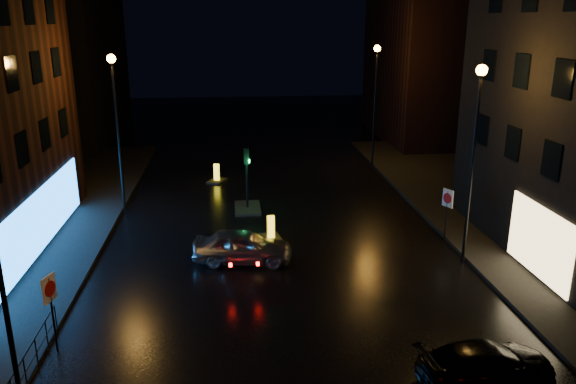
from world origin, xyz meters
name	(u,v)px	position (x,y,z in m)	size (l,w,h in m)	color
ground	(301,351)	(0.00, 0.00, 0.00)	(120.00, 120.00, 0.00)	black
pavement_right	(571,238)	(14.00, 8.00, 0.07)	(12.00, 44.00, 0.15)	black
building_far_left	(62,56)	(-16.00, 35.00, 7.00)	(8.00, 16.00, 14.00)	black
building_far_right	(429,68)	(15.00, 32.00, 6.00)	(8.00, 14.00, 12.00)	black
street_lamp_lfar	(116,111)	(-7.80, 14.00, 5.56)	(0.44, 0.44, 8.37)	black
street_lamp_rnear	(475,136)	(7.80, 6.00, 5.56)	(0.44, 0.44, 8.37)	black
street_lamp_rfar	(375,88)	(7.80, 22.00, 5.56)	(0.44, 0.44, 8.37)	black
traffic_signal	(247,200)	(-1.20, 14.00, 0.50)	(1.40, 2.40, 3.45)	black
guard_railing	(24,365)	(-8.00, -1.00, 0.74)	(0.05, 6.04, 1.00)	black
silver_hatchback	(243,246)	(-1.64, 7.04, 0.72)	(1.69, 4.21, 1.43)	#AFB1B7
dark_sedan	(487,364)	(5.14, -2.07, 0.59)	(1.65, 4.07, 1.18)	black
bollard_near	(271,235)	(-0.24, 9.41, 0.26)	(1.14, 1.51, 1.20)	black
bollard_far	(217,178)	(-2.98, 19.60, 0.26)	(1.37, 1.59, 1.17)	black
road_sign_left	(50,295)	(-7.68, 0.85, 1.95)	(0.25, 0.62, 2.60)	black
road_sign_right	(447,203)	(7.90, 8.42, 1.91)	(0.31, 0.58, 2.55)	black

